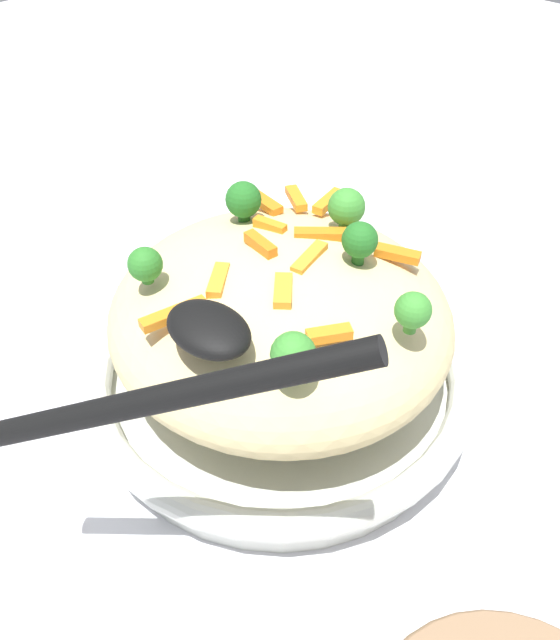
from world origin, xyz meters
The scene contains 22 objects.
ground_plane centered at (0.00, 0.00, 0.00)m, with size 2.40×2.40×0.00m, color silver.
serving_bowl centered at (0.00, 0.00, 0.02)m, with size 0.29×0.29×0.04m.
pasta_mound centered at (0.00, 0.00, 0.08)m, with size 0.24×0.24×0.09m, color #DBC689.
carrot_piece_0 centered at (0.00, 0.04, 0.13)m, with size 0.04×0.01×0.01m, color orange.
carrot_piece_1 centered at (-0.01, -0.08, 0.13)m, with size 0.04×0.01×0.01m, color orange.
carrot_piece_2 centered at (0.01, 0.01, 0.13)m, with size 0.04×0.01×0.01m, color orange.
carrot_piece_3 centered at (-0.03, 0.02, 0.13)m, with size 0.02×0.01×0.01m, color orange.
carrot_piece_4 centered at (-0.05, 0.07, 0.13)m, with size 0.03×0.01×0.01m, color orange.
carrot_piece_5 centered at (-0.02, -0.04, 0.13)m, with size 0.03×0.01×0.01m, color orange.
carrot_piece_6 centered at (0.02, -0.02, 0.13)m, with size 0.03×0.01×0.01m, color orange.
carrot_piece_7 centered at (0.07, -0.03, 0.13)m, with size 0.03×0.01×0.01m, color orange.
carrot_piece_8 centered at (-0.07, 0.05, 0.13)m, with size 0.04×0.01×0.01m, color orange.
carrot_piece_9 centered at (0.05, 0.06, 0.13)m, with size 0.03×0.01×0.01m, color orange.
carrot_piece_10 centered at (-0.03, 0.08, 0.13)m, with size 0.03×0.01×0.01m, color orange.
carrot_piece_11 centered at (-0.02, 0.00, 0.13)m, with size 0.03×0.01×0.01m, color orange.
broccoli_floret_0 centered at (-0.05, -0.07, 0.14)m, with size 0.02×0.02×0.02m.
broccoli_floret_1 centered at (-0.06, 0.02, 0.14)m, with size 0.03×0.03×0.03m.
broccoli_floret_2 centered at (0.03, 0.04, 0.14)m, with size 0.02×0.02×0.03m.
broccoli_floret_3 centered at (0.00, 0.07, 0.14)m, with size 0.03×0.03×0.03m.
broccoli_floret_4 centered at (0.07, -0.06, 0.14)m, with size 0.03×0.03×0.03m.
broccoli_floret_5 centered at (0.10, 0.01, 0.14)m, with size 0.02×0.02×0.03m.
serving_spoon centered at (0.04, -0.11, 0.15)m, with size 0.16×0.15×0.10m.
Camera 1 is at (0.23, -0.24, 0.37)m, focal length 35.42 mm.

